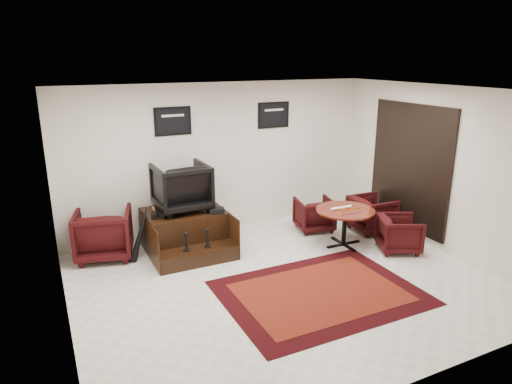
# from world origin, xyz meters

# --- Properties ---
(ground) EXTENTS (6.00, 6.00, 0.00)m
(ground) POSITION_xyz_m (0.00, 0.00, 0.00)
(ground) COLOR silver
(ground) RESTS_ON ground
(room_shell) EXTENTS (6.02, 5.02, 2.81)m
(room_shell) POSITION_xyz_m (0.41, 0.12, 1.79)
(room_shell) COLOR white
(room_shell) RESTS_ON ground
(area_rug) EXTENTS (2.75, 2.07, 0.01)m
(area_rug) POSITION_xyz_m (0.29, -0.51, 0.01)
(area_rug) COLOR black
(area_rug) RESTS_ON ground
(shine_podium) EXTENTS (1.35, 1.39, 0.69)m
(shine_podium) POSITION_xyz_m (-0.97, 1.79, 0.32)
(shine_podium) COLOR black
(shine_podium) RESTS_ON ground
(shine_chair) EXTENTS (0.89, 0.84, 0.90)m
(shine_chair) POSITION_xyz_m (-0.97, 1.93, 1.14)
(shine_chair) COLOR black
(shine_chair) RESTS_ON shine_podium
(shoes_pair) EXTENTS (0.28, 0.30, 0.09)m
(shoes_pair) POSITION_xyz_m (-1.43, 1.73, 0.74)
(shoes_pair) COLOR black
(shoes_pair) RESTS_ON shine_podium
(polish_kit) EXTENTS (0.28, 0.23, 0.09)m
(polish_kit) POSITION_xyz_m (-0.49, 1.50, 0.74)
(polish_kit) COLOR black
(polish_kit) RESTS_ON shine_podium
(umbrella_black) EXTENTS (0.34, 0.13, 0.92)m
(umbrella_black) POSITION_xyz_m (-1.77, 1.69, 0.46)
(umbrella_black) COLOR black
(umbrella_black) RESTS_ON ground
(umbrella_hooked) EXTENTS (0.30, 0.11, 0.82)m
(umbrella_hooked) POSITION_xyz_m (-1.73, 1.85, 0.41)
(umbrella_hooked) COLOR black
(umbrella_hooked) RESTS_ON ground
(armchair_side) EXTENTS (1.06, 1.02, 0.91)m
(armchair_side) POSITION_xyz_m (-2.28, 2.10, 0.45)
(armchair_side) COLOR black
(armchair_side) RESTS_ON ground
(meeting_table) EXTENTS (1.02, 1.02, 0.67)m
(meeting_table) POSITION_xyz_m (1.62, 0.75, 0.59)
(meeting_table) COLOR #421009
(meeting_table) RESTS_ON ground
(table_chair_back) EXTENTS (0.79, 0.75, 0.69)m
(table_chair_back) POSITION_xyz_m (1.56, 1.63, 0.34)
(table_chair_back) COLOR black
(table_chair_back) RESTS_ON ground
(table_chair_window) EXTENTS (0.71, 0.75, 0.75)m
(table_chair_window) POSITION_xyz_m (2.53, 1.10, 0.37)
(table_chair_window) COLOR black
(table_chair_window) RESTS_ON ground
(table_chair_corner) EXTENTS (0.84, 0.86, 0.68)m
(table_chair_corner) POSITION_xyz_m (2.33, 0.15, 0.34)
(table_chair_corner) COLOR black
(table_chair_corner) RESTS_ON ground
(paper_roll) EXTENTS (0.42, 0.05, 0.05)m
(paper_roll) POSITION_xyz_m (1.57, 0.80, 0.70)
(paper_roll) COLOR white
(paper_roll) RESTS_ON meeting_table
(table_clutter) EXTENTS (0.57, 0.36, 0.01)m
(table_clutter) POSITION_xyz_m (1.68, 0.69, 0.68)
(table_clutter) COLOR #D6630B
(table_clutter) RESTS_ON meeting_table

